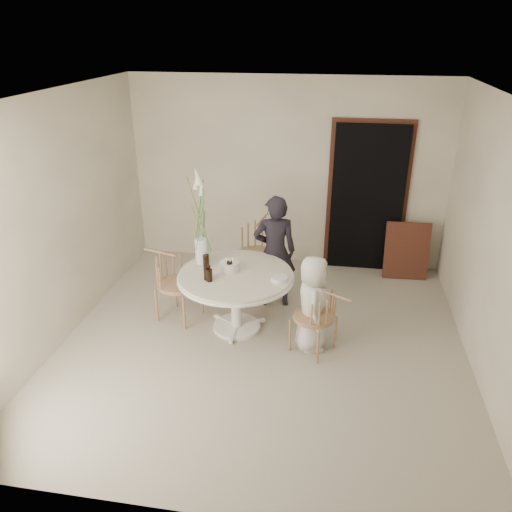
% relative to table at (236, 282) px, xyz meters
% --- Properties ---
extents(ground, '(4.50, 4.50, 0.00)m').
position_rel_table_xyz_m(ground, '(0.35, -0.25, -0.62)').
color(ground, '#BBB09F').
rests_on(ground, ground).
extents(room_shell, '(4.50, 4.50, 4.50)m').
position_rel_table_xyz_m(room_shell, '(0.35, -0.25, 1.00)').
color(room_shell, silver).
rests_on(room_shell, ground).
extents(doorway, '(1.00, 0.10, 2.10)m').
position_rel_table_xyz_m(doorway, '(1.50, 1.94, 0.43)').
color(doorway, black).
rests_on(doorway, ground).
extents(door_trim, '(1.12, 0.03, 2.22)m').
position_rel_table_xyz_m(door_trim, '(1.50, 1.98, 0.49)').
color(door_trim, '#542A1D').
rests_on(door_trim, ground).
extents(table, '(1.33, 1.33, 0.73)m').
position_rel_table_xyz_m(table, '(0.00, 0.00, 0.00)').
color(table, white).
rests_on(table, ground).
extents(picture_frame, '(0.62, 0.21, 0.81)m').
position_rel_table_xyz_m(picture_frame, '(2.10, 1.70, -0.21)').
color(picture_frame, '#542A1D').
rests_on(picture_frame, ground).
extents(chair_far, '(0.57, 0.61, 0.94)m').
position_rel_table_xyz_m(chair_far, '(0.09, 1.11, -0.01)').
color(chair_far, tan).
rests_on(chair_far, ground).
extents(chair_right, '(0.59, 0.58, 0.79)m').
position_rel_table_xyz_m(chair_right, '(1.01, -0.34, -0.11)').
color(chair_right, tan).
rests_on(chair_right, ground).
extents(chair_left, '(0.59, 0.56, 0.85)m').
position_rel_table_xyz_m(chair_left, '(-0.85, 0.15, -0.06)').
color(chair_left, tan).
rests_on(chair_left, ground).
extents(girl, '(0.60, 0.46, 1.46)m').
position_rel_table_xyz_m(girl, '(0.36, 0.65, 0.11)').
color(girl, black).
rests_on(girl, ground).
extents(boy, '(0.41, 0.57, 1.10)m').
position_rel_table_xyz_m(boy, '(0.89, -0.23, -0.06)').
color(boy, white).
rests_on(boy, ground).
extents(birthday_cake, '(0.22, 0.22, 0.16)m').
position_rel_table_xyz_m(birthday_cake, '(-0.08, 0.05, 0.17)').
color(birthday_cake, white).
rests_on(birthday_cake, table).
extents(cola_tumbler_a, '(0.09, 0.09, 0.17)m').
position_rel_table_xyz_m(cola_tumbler_a, '(-0.28, -0.20, 0.20)').
color(cola_tumbler_a, black).
rests_on(cola_tumbler_a, table).
extents(cola_tumbler_b, '(0.09, 0.09, 0.14)m').
position_rel_table_xyz_m(cola_tumbler_b, '(-0.25, -0.23, 0.19)').
color(cola_tumbler_b, black).
rests_on(cola_tumbler_b, table).
extents(cola_tumbler_c, '(0.08, 0.08, 0.15)m').
position_rel_table_xyz_m(cola_tumbler_c, '(-0.37, 0.11, 0.19)').
color(cola_tumbler_c, black).
rests_on(cola_tumbler_c, table).
extents(cola_tumbler_d, '(0.07, 0.07, 0.14)m').
position_rel_table_xyz_m(cola_tumbler_d, '(-0.07, 0.01, 0.18)').
color(cola_tumbler_d, black).
rests_on(cola_tumbler_d, table).
extents(plate_stack, '(0.20, 0.20, 0.05)m').
position_rel_table_xyz_m(plate_stack, '(0.51, -0.09, 0.14)').
color(plate_stack, white).
rests_on(plate_stack, table).
extents(flower_vase, '(0.17, 0.17, 1.16)m').
position_rel_table_xyz_m(flower_vase, '(-0.44, 0.22, 0.52)').
color(flower_vase, silver).
rests_on(flower_vase, table).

